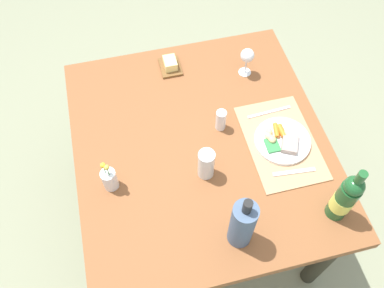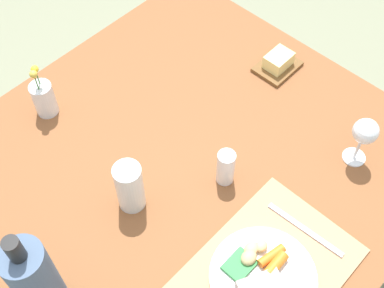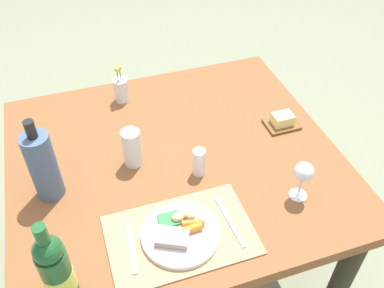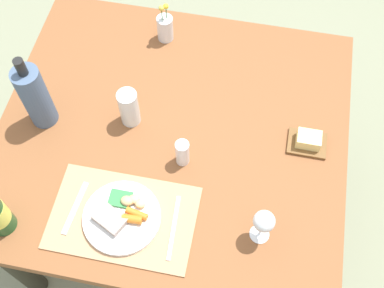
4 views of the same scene
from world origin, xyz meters
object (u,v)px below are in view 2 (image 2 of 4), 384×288
dinner_plate (262,276)px  knife (305,230)px  flower_vase (44,98)px  salt_shaker (226,167)px  dining_table (180,188)px  cooler_bottle (36,281)px  wine_glass (365,133)px  butter_dish (278,63)px  water_tumbler (130,189)px

dinner_plate → knife: dinner_plate is taller
flower_vase → salt_shaker: flower_vase is taller
salt_shaker → dining_table: bearing=119.7°
dinner_plate → salt_shaker: (0.14, 0.24, 0.03)m
dinner_plate → cooler_bottle: (-0.36, 0.31, 0.11)m
wine_glass → dinner_plate: bearing=-175.9°
dining_table → flower_vase: bearing=105.5°
knife → wine_glass: bearing=3.7°
butter_dish → wine_glass: bearing=-108.8°
dinner_plate → wine_glass: bearing=4.1°
dining_table → knife: size_ratio=5.77×
water_tumbler → cooler_bottle: size_ratio=0.47×
dinner_plate → cooler_bottle: cooler_bottle is taller
wine_glass → knife: bearing=-173.1°
butter_dish → dinner_plate: bearing=-145.3°
dinner_plate → cooler_bottle: bearing=139.6°
water_tumbler → cooler_bottle: cooler_bottle is taller
dining_table → flower_vase: 0.45m
dinner_plate → knife: bearing=-0.4°
flower_vase → butter_dish: flower_vase is taller
dinner_plate → flower_vase: (-0.03, 0.75, 0.04)m
knife → flower_vase: (-0.19, 0.75, 0.05)m
dining_table → butter_dish: 0.48m
dining_table → flower_vase: size_ratio=7.02×
dinner_plate → water_tumbler: water_tumbler is taller
knife → butter_dish: 0.54m
dinner_plate → flower_vase: size_ratio=1.42×
knife → flower_vase: size_ratio=1.22×
dining_table → knife: 0.37m
dining_table → cooler_bottle: bearing=-175.8°
knife → salt_shaker: (-0.02, 0.24, 0.05)m
water_tumbler → salt_shaker: water_tumbler is taller
flower_vase → water_tumbler: bearing=-95.4°
dinner_plate → butter_dish: bearing=34.7°
dining_table → water_tumbler: water_tumbler is taller
dining_table → water_tumbler: bearing=172.8°
dinner_plate → salt_shaker: size_ratio=2.26×
flower_vase → dining_table: bearing=-74.5°
butter_dish → water_tumbler: size_ratio=0.88×
salt_shaker → wine_glass: size_ratio=0.72×
dining_table → butter_dish: size_ratio=9.22×
knife → water_tumbler: size_ratio=1.40×
butter_dish → salt_shaker: bearing=-160.6°
dinner_plate → butter_dish: 0.66m
flower_vase → butter_dish: 0.68m
wine_glass → butter_dish: bearing=71.2°
knife → salt_shaker: salt_shaker is taller
knife → dining_table: bearing=100.0°
dining_table → water_tumbler: size_ratio=8.07×
water_tumbler → wine_glass: size_ratio=0.99×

